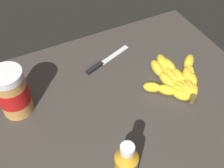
% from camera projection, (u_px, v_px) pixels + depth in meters
% --- Properties ---
extents(ground_plane, '(0.89, 0.69, 0.05)m').
position_uv_depth(ground_plane, '(123.00, 102.00, 0.89)').
color(ground_plane, '#38332D').
extents(banana_bunch, '(0.25, 0.23, 0.03)m').
position_uv_depth(banana_bunch, '(177.00, 79.00, 0.91)').
color(banana_bunch, yellow).
rests_on(banana_bunch, ground_plane).
extents(peanut_butter_jar, '(0.09, 0.09, 0.16)m').
position_uv_depth(peanut_butter_jar, '(12.00, 92.00, 0.79)').
color(peanut_butter_jar, '#BF8442').
rests_on(peanut_butter_jar, ground_plane).
extents(honey_bottle, '(0.06, 0.06, 0.15)m').
position_uv_depth(honey_bottle, '(126.00, 165.00, 0.65)').
color(honey_bottle, orange).
rests_on(honey_bottle, ground_plane).
extents(butter_knife, '(0.20, 0.08, 0.01)m').
position_uv_depth(butter_knife, '(104.00, 61.00, 0.98)').
color(butter_knife, silver).
rests_on(butter_knife, ground_plane).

